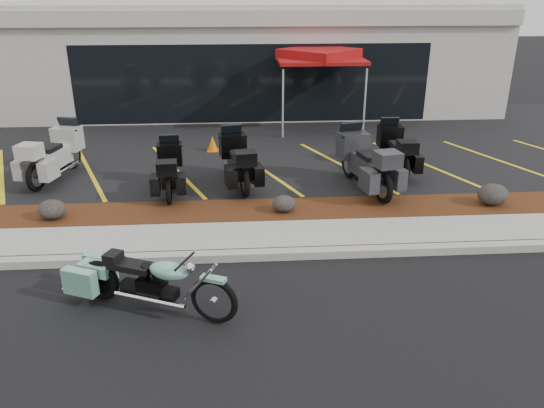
{
  "coord_description": "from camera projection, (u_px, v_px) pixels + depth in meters",
  "views": [
    {
      "loc": [
        -0.62,
        -7.58,
        4.56
      ],
      "look_at": [
        -0.01,
        1.2,
        0.93
      ],
      "focal_mm": 35.0,
      "sensor_mm": 36.0,
      "label": 1
    }
  ],
  "objects": [
    {
      "name": "popup_canopy",
      "position": [
        319.0,
        56.0,
        17.08
      ],
      "size": [
        3.04,
        3.04,
        2.55
      ],
      "rotation": [
        0.0,
        0.0,
        -0.12
      ],
      "color": "silver",
      "rests_on": "upper_lot"
    },
    {
      "name": "boulder_mid",
      "position": [
        284.0,
        204.0,
        11.11
      ],
      "size": [
        0.5,
        0.41,
        0.35
      ],
      "primitive_type": "ellipsoid",
      "color": "black",
      "rests_on": "mulch_bed"
    },
    {
      "name": "upper_lot",
      "position": [
        256.0,
        143.0,
        16.31
      ],
      "size": [
        26.0,
        9.6,
        0.15
      ],
      "primitive_type": "cube",
      "color": "black",
      "rests_on": "ground"
    },
    {
      "name": "curb",
      "position": [
        274.0,
        254.0,
        9.57
      ],
      "size": [
        24.0,
        0.25,
        0.15
      ],
      "primitive_type": "cube",
      "color": "gray",
      "rests_on": "ground"
    },
    {
      "name": "traffic_cone",
      "position": [
        213.0,
        143.0,
        15.24
      ],
      "size": [
        0.36,
        0.36,
        0.44
      ],
      "primitive_type": "cone",
      "rotation": [
        0.0,
        0.0,
        0.15
      ],
      "color": "#D26807",
      "rests_on": "upper_lot"
    },
    {
      "name": "boulder_left",
      "position": [
        52.0,
        209.0,
        10.76
      ],
      "size": [
        0.57,
        0.47,
        0.4
      ],
      "primitive_type": "ellipsoid",
      "color": "black",
      "rests_on": "mulch_bed"
    },
    {
      "name": "mulch_bed",
      "position": [
        267.0,
        212.0,
        11.32
      ],
      "size": [
        24.0,
        1.2,
        0.16
      ],
      "primitive_type": "cube",
      "color": "black",
      "rests_on": "ground"
    },
    {
      "name": "hero_cruiser",
      "position": [
        214.0,
        294.0,
        7.57
      ],
      "size": [
        2.82,
        1.75,
        0.98
      ],
      "primitive_type": null,
      "rotation": [
        0.0,
        0.0,
        -0.41
      ],
      "color": "#71B099",
      "rests_on": "ground"
    },
    {
      "name": "touring_black_mid",
      "position": [
        232.0,
        150.0,
        13.17
      ],
      "size": [
        1.22,
        2.33,
        1.29
      ],
      "primitive_type": null,
      "rotation": [
        0.0,
        0.0,
        1.75
      ],
      "color": "black",
      "rests_on": "upper_lot"
    },
    {
      "name": "ground",
      "position": [
        277.0,
        284.0,
        8.77
      ],
      "size": [
        90.0,
        90.0,
        0.0
      ],
      "primitive_type": "plane",
      "color": "black",
      "rests_on": "ground"
    },
    {
      "name": "touring_black_front",
      "position": [
        170.0,
        158.0,
        12.71
      ],
      "size": [
        0.91,
        2.08,
        1.18
      ],
      "primitive_type": null,
      "rotation": [
        0.0,
        0.0,
        1.64
      ],
      "color": "black",
      "rests_on": "upper_lot"
    },
    {
      "name": "touring_white",
      "position": [
        71.0,
        143.0,
        13.6
      ],
      "size": [
        1.4,
        2.47,
        1.36
      ],
      "primitive_type": null,
      "rotation": [
        0.0,
        0.0,
        1.34
      ],
      "color": "#BABAB6",
      "rests_on": "upper_lot"
    },
    {
      "name": "touring_black_rear",
      "position": [
        388.0,
        140.0,
        14.06
      ],
      "size": [
        0.84,
        2.16,
        1.25
      ],
      "primitive_type": null,
      "rotation": [
        0.0,
        0.0,
        1.56
      ],
      "color": "black",
      "rests_on": "upper_lot"
    },
    {
      "name": "boulder_right",
      "position": [
        493.0,
        194.0,
        11.45
      ],
      "size": [
        0.66,
        0.55,
        0.47
      ],
      "primitive_type": "ellipsoid",
      "color": "black",
      "rests_on": "mulch_bed"
    },
    {
      "name": "dealership_building",
      "position": [
        249.0,
        54.0,
        21.35
      ],
      "size": [
        18.0,
        8.16,
        4.0
      ],
      "color": "#A29D93",
      "rests_on": "ground"
    },
    {
      "name": "touring_grey",
      "position": [
        350.0,
        150.0,
        12.93
      ],
      "size": [
        1.45,
        2.57,
        1.41
      ],
      "primitive_type": null,
      "rotation": [
        0.0,
        0.0,
        1.8
      ],
      "color": "#2B2C30",
      "rests_on": "upper_lot"
    },
    {
      "name": "sidewalk",
      "position": [
        271.0,
        237.0,
        10.22
      ],
      "size": [
        24.0,
        1.2,
        0.15
      ],
      "primitive_type": "cube",
      "color": "gray",
      "rests_on": "ground"
    }
  ]
}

